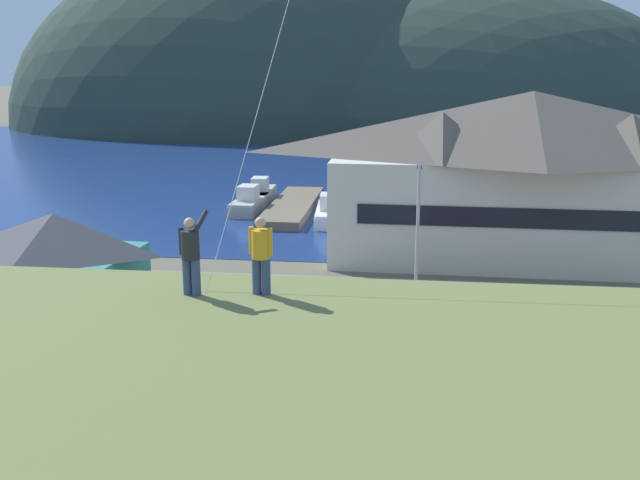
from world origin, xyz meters
TOP-DOWN VIEW (x-y plane):
  - ground_plane at (0.00, 0.00)m, footprint 600.00×600.00m
  - parking_lot_pad at (0.00, 5.00)m, footprint 40.00×20.00m
  - bay_water at (0.00, 60.00)m, footprint 360.00×84.00m
  - far_hill_west_ridge at (-21.95, 114.58)m, footprint 96.25×73.39m
  - far_hill_east_peak at (-1.43, 116.15)m, footprint 86.71×48.99m
  - far_hill_center_saddle at (2.43, 121.46)m, footprint 80.94×74.80m
  - far_hill_far_shoulder at (8.82, 116.67)m, footprint 98.79×75.64m
  - harbor_lodge at (11.59, 20.29)m, footprint 24.23×9.76m
  - storage_shed_near_lot at (-10.97, 6.75)m, footprint 7.52×6.00m
  - wharf_dock at (-4.41, 32.93)m, footprint 3.20×14.69m
  - moored_boat_wharfside at (-7.72, 32.24)m, footprint 2.26×6.28m
  - moored_boat_outer_mooring at (-0.97, 29.28)m, footprint 2.64×6.94m
  - moored_boat_inner_slip at (-7.63, 36.27)m, footprint 2.01×5.77m
  - parked_car_lone_by_shed at (-4.86, -0.14)m, footprint 4.32×2.30m
  - parked_car_mid_row_center at (7.41, 6.31)m, footprint 4.23×2.11m
  - parked_car_back_row_left at (0.25, 6.89)m, footprint 4.34×2.34m
  - parking_light_pole at (5.10, 10.56)m, footprint 0.24×0.78m
  - person_kite_flyer at (-0.10, -8.30)m, footprint 0.61×0.61m
  - person_companion at (1.42, -8.07)m, footprint 0.54×0.40m

SIDE VIEW (x-z plane):
  - ground_plane at x=0.00m, z-range 0.00..0.00m
  - far_hill_west_ridge at x=-21.95m, z-range -33.85..33.85m
  - far_hill_east_peak at x=-1.43m, z-range -25.34..25.34m
  - far_hill_center_saddle at x=2.43m, z-range -28.90..28.90m
  - far_hill_far_shoulder at x=8.82m, z-range -26.32..26.32m
  - bay_water at x=0.00m, z-range 0.00..0.03m
  - parking_lot_pad at x=0.00m, z-range 0.00..0.10m
  - wharf_dock at x=-4.41m, z-range 0.00..0.70m
  - moored_boat_wharfside at x=-7.72m, z-range -0.36..1.80m
  - moored_boat_outer_mooring at x=-0.97m, z-range -0.36..1.80m
  - moored_boat_inner_slip at x=-7.63m, z-range -0.36..1.80m
  - parked_car_lone_by_shed at x=-4.86m, z-range 0.15..1.97m
  - parked_car_mid_row_center at x=7.41m, z-range 0.15..1.97m
  - parked_car_back_row_left at x=0.25m, z-range 0.15..1.97m
  - storage_shed_near_lot at x=-10.97m, z-range 0.10..5.13m
  - parking_light_pole at x=5.10m, z-range 0.63..7.46m
  - harbor_lodge at x=11.59m, z-range 0.31..10.22m
  - person_companion at x=1.42m, z-range 6.63..8.37m
  - person_kite_flyer at x=-0.10m, z-range 6.59..8.45m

